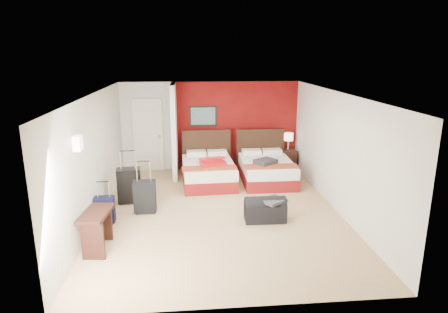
{
  "coord_description": "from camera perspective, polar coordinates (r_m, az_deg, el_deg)",
  "views": [
    {
      "loc": [
        -0.62,
        -7.73,
        3.3
      ],
      "look_at": [
        0.17,
        0.8,
        1.0
      ],
      "focal_mm": 31.38,
      "sensor_mm": 36.0,
      "label": 1
    }
  ],
  "objects": [
    {
      "name": "red_suitcase_open",
      "position": [
        9.94,
        -1.71,
        -0.7
      ],
      "size": [
        0.78,
        0.95,
        0.1
      ],
      "primitive_type": "cube",
      "rotation": [
        0.0,
        0.0,
        0.23
      ],
      "color": "red",
      "rests_on": "bed_left"
    },
    {
      "name": "jacket_bundle",
      "position": [
        9.91,
        6.06,
        -0.77
      ],
      "size": [
        0.65,
        0.62,
        0.12
      ],
      "primitive_type": "cube",
      "rotation": [
        0.0,
        0.0,
        0.6
      ],
      "color": "#333338",
      "rests_on": "bed_right"
    },
    {
      "name": "room_walls",
      "position": [
        9.41,
        -9.94,
        2.26
      ],
      "size": [
        5.02,
        6.52,
        2.5
      ],
      "color": "silver",
      "rests_on": "ground"
    },
    {
      "name": "red_accent_panel",
      "position": [
        11.24,
        1.81,
        4.51
      ],
      "size": [
        3.5,
        0.04,
        2.5
      ],
      "primitive_type": "cube",
      "color": "maroon",
      "rests_on": "ground"
    },
    {
      "name": "bed_left",
      "position": [
        10.12,
        -2.3,
        -2.36
      ],
      "size": [
        1.38,
        1.91,
        0.56
      ],
      "primitive_type": "cube",
      "rotation": [
        0.0,
        0.0,
        0.04
      ],
      "color": "silver",
      "rests_on": "ground"
    },
    {
      "name": "ground",
      "position": [
        8.43,
        -0.65,
        -8.02
      ],
      "size": [
        6.5,
        6.5,
        0.0
      ],
      "primitive_type": "plane",
      "color": "#D6B683",
      "rests_on": "ground"
    },
    {
      "name": "entry_door",
      "position": [
        11.23,
        -10.97,
        3.06
      ],
      "size": [
        0.82,
        0.06,
        2.05
      ],
      "primitive_type": "cube",
      "color": "silver",
      "rests_on": "ground"
    },
    {
      "name": "jacket_draped",
      "position": [
        7.88,
        7.19,
        -6.38
      ],
      "size": [
        0.59,
        0.57,
        0.06
      ],
      "primitive_type": "cube",
      "rotation": [
        0.0,
        0.0,
        0.59
      ],
      "color": "#3E3E44",
      "rests_on": "duffel_bag"
    },
    {
      "name": "duffel_bag",
      "position": [
        7.98,
        6.0,
        -7.88
      ],
      "size": [
        0.82,
        0.45,
        0.41
      ],
      "primitive_type": "cube",
      "rotation": [
        0.0,
        0.0,
        -0.02
      ],
      "color": "black",
      "rests_on": "ground"
    },
    {
      "name": "suitcase_navy",
      "position": [
        8.13,
        -16.96,
        -7.61
      ],
      "size": [
        0.38,
        0.24,
        0.53
      ],
      "primitive_type": "cube",
      "rotation": [
        0.0,
        0.0,
        0.01
      ],
      "color": "black",
      "rests_on": "ground"
    },
    {
      "name": "partition_wall",
      "position": [
        10.55,
        -7.26,
        3.7
      ],
      "size": [
        0.12,
        1.2,
        2.5
      ],
      "primitive_type": "cube",
      "color": "silver",
      "rests_on": "ground"
    },
    {
      "name": "nightstand",
      "position": [
        11.37,
        9.23,
        -0.45
      ],
      "size": [
        0.43,
        0.43,
        0.61
      ],
      "primitive_type": "cube",
      "rotation": [
        0.0,
        0.0,
        0.0
      ],
      "color": "black",
      "rests_on": "ground"
    },
    {
      "name": "suitcase_black",
      "position": [
        9.03,
        -13.63,
        -4.25
      ],
      "size": [
        0.54,
        0.36,
        0.77
      ],
      "primitive_type": "cube",
      "rotation": [
        0.0,
        0.0,
        0.09
      ],
      "color": "black",
      "rests_on": "ground"
    },
    {
      "name": "table_lamp",
      "position": [
        11.24,
        9.34,
        2.21
      ],
      "size": [
        0.3,
        0.3,
        0.47
      ],
      "primitive_type": "cylinder",
      "rotation": [
        0.0,
        0.0,
        0.16
      ],
      "color": "white",
      "rests_on": "nightstand"
    },
    {
      "name": "suitcase_charcoal",
      "position": [
        8.43,
        -11.45,
        -5.9
      ],
      "size": [
        0.45,
        0.28,
        0.67
      ],
      "primitive_type": "cube",
      "rotation": [
        0.0,
        0.0,
        0.0
      ],
      "color": "black",
      "rests_on": "ground"
    },
    {
      "name": "bed_right",
      "position": [
        10.31,
        6.23,
        -2.11
      ],
      "size": [
        1.31,
        1.86,
        0.56
      ],
      "primitive_type": "cube",
      "rotation": [
        0.0,
        0.0,
        -0.01
      ],
      "color": "white",
      "rests_on": "ground"
    },
    {
      "name": "desk",
      "position": [
        7.14,
        -17.97,
        -10.23
      ],
      "size": [
        0.51,
        0.87,
        0.69
      ],
      "primitive_type": "cube",
      "rotation": [
        0.0,
        0.0,
        -0.12
      ],
      "color": "black",
      "rests_on": "ground"
    }
  ]
}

